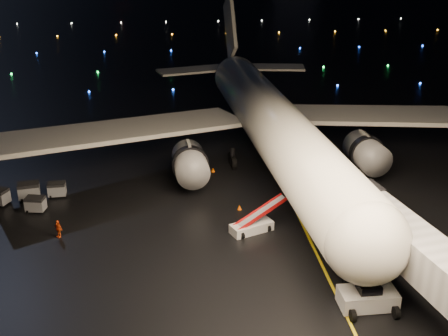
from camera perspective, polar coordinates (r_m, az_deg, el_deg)
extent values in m
cube|color=yellow|center=(61.62, 6.65, -2.95)|extent=(0.25, 80.00, 0.02)
cube|color=silver|center=(45.17, 14.41, -12.41)|extent=(4.39, 2.35, 2.08)
imported|color=#FF5E19|center=(55.31, -16.50, -5.93)|extent=(1.07, 0.99, 1.77)
cone|color=#FF5C00|center=(58.46, 1.58, -4.00)|extent=(0.61, 0.61, 0.53)
cone|color=#FF5C00|center=(67.64, -1.12, -0.17)|extent=(0.59, 0.59, 0.51)
cone|color=#FF5C00|center=(67.73, -4.28, -0.19)|extent=(0.63, 0.63, 0.55)
cone|color=#FF5C00|center=(79.69, -17.35, 2.37)|extent=(0.61, 0.61, 0.54)
cube|color=gray|center=(63.77, -16.61, -2.11)|extent=(1.95, 1.43, 1.59)
cube|color=gray|center=(60.99, -18.60, -3.52)|extent=(2.09, 1.64, 1.61)
cube|color=gray|center=(63.93, -19.19, -2.24)|extent=(2.45, 1.90, 1.88)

